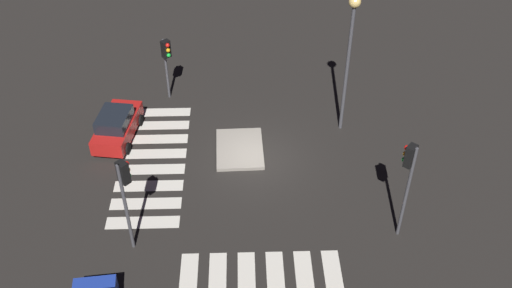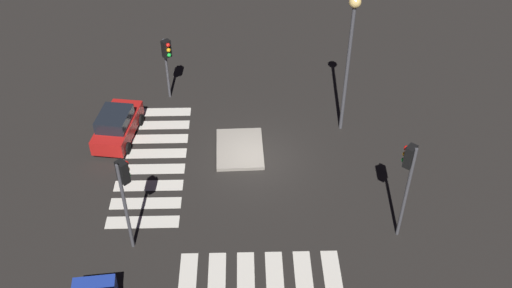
{
  "view_description": "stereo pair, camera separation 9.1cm",
  "coord_description": "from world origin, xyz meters",
  "px_view_note": "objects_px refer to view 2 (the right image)",
  "views": [
    {
      "loc": [
        21.49,
        -0.61,
        18.88
      ],
      "look_at": [
        0.0,
        0.0,
        1.0
      ],
      "focal_mm": 40.93,
      "sensor_mm": 36.0,
      "label": 1
    },
    {
      "loc": [
        21.5,
        -0.52,
        18.88
      ],
      "look_at": [
        0.0,
        0.0,
        1.0
      ],
      "focal_mm": 40.93,
      "sensor_mm": 36.0,
      "label": 2
    }
  ],
  "objects_px": {
    "traffic_light_east": "(124,185)",
    "traffic_island": "(240,149)",
    "traffic_light_north": "(408,170)",
    "street_lamp": "(350,42)",
    "traffic_light_south": "(167,55)",
    "car_red": "(117,125)"
  },
  "relations": [
    {
      "from": "traffic_light_east",
      "to": "street_lamp",
      "type": "height_order",
      "value": "street_lamp"
    },
    {
      "from": "car_red",
      "to": "traffic_light_south",
      "type": "distance_m",
      "value": 4.65
    },
    {
      "from": "car_red",
      "to": "traffic_light_south",
      "type": "xyz_separation_m",
      "value": [
        -3.5,
        2.37,
        1.95
      ]
    },
    {
      "from": "car_red",
      "to": "traffic_light_east",
      "type": "xyz_separation_m",
      "value": [
        7.12,
        1.8,
        2.63
      ]
    },
    {
      "from": "traffic_light_south",
      "to": "traffic_light_east",
      "type": "relative_size",
      "value": 0.8
    },
    {
      "from": "car_red",
      "to": "traffic_light_south",
      "type": "relative_size",
      "value": 1.09
    },
    {
      "from": "traffic_light_south",
      "to": "car_red",
      "type": "bearing_deg",
      "value": -74.72
    },
    {
      "from": "traffic_light_south",
      "to": "traffic_light_east",
      "type": "xyz_separation_m",
      "value": [
        10.62,
        -0.57,
        0.68
      ]
    },
    {
      "from": "traffic_island",
      "to": "street_lamp",
      "type": "relative_size",
      "value": 0.42
    },
    {
      "from": "traffic_light_north",
      "to": "traffic_island",
      "type": "bearing_deg",
      "value": -0.35
    },
    {
      "from": "traffic_island",
      "to": "car_red",
      "type": "height_order",
      "value": "car_red"
    },
    {
      "from": "traffic_light_north",
      "to": "traffic_light_south",
      "type": "distance_m",
      "value": 14.62
    },
    {
      "from": "traffic_light_east",
      "to": "traffic_island",
      "type": "bearing_deg",
      "value": 8.4
    },
    {
      "from": "traffic_island",
      "to": "traffic_light_east",
      "type": "height_order",
      "value": "traffic_light_east"
    },
    {
      "from": "car_red",
      "to": "street_lamp",
      "type": "distance_m",
      "value": 12.24
    },
    {
      "from": "traffic_light_north",
      "to": "car_red",
      "type": "bearing_deg",
      "value": 12.11
    },
    {
      "from": "traffic_light_north",
      "to": "street_lamp",
      "type": "height_order",
      "value": "street_lamp"
    },
    {
      "from": "car_red",
      "to": "street_lamp",
      "type": "relative_size",
      "value": 0.53
    },
    {
      "from": "traffic_light_south",
      "to": "traffic_light_north",
      "type": "bearing_deg",
      "value": 4.93
    },
    {
      "from": "car_red",
      "to": "traffic_light_east",
      "type": "height_order",
      "value": "traffic_light_east"
    },
    {
      "from": "traffic_light_east",
      "to": "street_lamp",
      "type": "distance_m",
      "value": 12.45
    },
    {
      "from": "traffic_light_north",
      "to": "street_lamp",
      "type": "bearing_deg",
      "value": -39.86
    }
  ]
}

